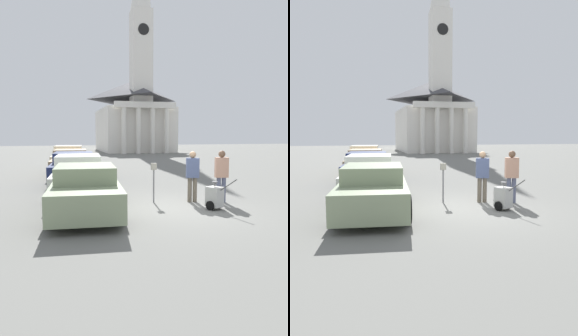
# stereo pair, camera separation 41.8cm
# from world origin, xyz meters

# --- Properties ---
(ground_plane) EXTENTS (120.00, 120.00, 0.00)m
(ground_plane) POSITION_xyz_m (0.00, 0.00, 0.00)
(ground_plane) COLOR slate
(parked_car_sage) EXTENTS (2.29, 5.03, 1.38)m
(parked_car_sage) POSITION_xyz_m (-2.66, 0.22, 0.66)
(parked_car_sage) COLOR gray
(parked_car_sage) RESTS_ON ground_plane
(parked_car_white) EXTENTS (2.23, 5.03, 1.49)m
(parked_car_white) POSITION_xyz_m (-2.66, 3.08, 0.69)
(parked_car_white) COLOR silver
(parked_car_white) RESTS_ON ground_plane
(parked_car_navy) EXTENTS (2.41, 5.16, 1.43)m
(parked_car_navy) POSITION_xyz_m (-2.66, 6.23, 0.68)
(parked_car_navy) COLOR #19234C
(parked_car_navy) RESTS_ON ground_plane
(parked_car_tan) EXTENTS (2.41, 5.31, 1.42)m
(parked_car_tan) POSITION_xyz_m (-2.66, 9.39, 0.68)
(parked_car_tan) COLOR tan
(parked_car_tan) RESTS_ON ground_plane
(parked_car_cream) EXTENTS (2.34, 5.38, 1.54)m
(parked_car_cream) POSITION_xyz_m (-2.66, 12.29, 0.72)
(parked_car_cream) COLOR beige
(parked_car_cream) RESTS_ON ground_plane
(parking_meter) EXTENTS (0.18, 0.09, 1.31)m
(parking_meter) POSITION_xyz_m (-0.38, 0.95, 0.92)
(parking_meter) COLOR slate
(parking_meter) RESTS_ON ground_plane
(person_worker) EXTENTS (0.46, 0.33, 1.69)m
(person_worker) POSITION_xyz_m (0.89, 0.71, 0.96)
(person_worker) COLOR #665B4C
(person_worker) RESTS_ON ground_plane
(person_supervisor) EXTENTS (0.46, 0.31, 1.72)m
(person_supervisor) POSITION_xyz_m (1.79, 0.41, 0.98)
(person_supervisor) COLOR #515670
(person_supervisor) RESTS_ON ground_plane
(equipment_cart) EXTENTS (0.61, 0.98, 1.00)m
(equipment_cart) POSITION_xyz_m (1.09, -0.49, 0.39)
(equipment_cart) COLOR #B2B2AD
(equipment_cart) RESTS_ON ground_plane
(church) EXTENTS (8.87, 13.47, 25.79)m
(church) POSITION_xyz_m (6.84, 34.33, 5.87)
(church) COLOR silver
(church) RESTS_ON ground_plane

